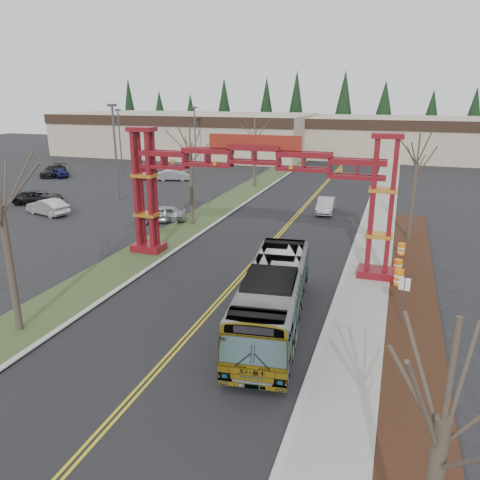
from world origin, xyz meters
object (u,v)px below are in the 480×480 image
at_px(parked_car_near_a, 161,214).
at_px(barrel_south, 399,278).
at_px(retail_building_west, 187,134).
at_px(silver_sedan, 326,205).
at_px(bare_tree_median_mid, 190,151).
at_px(bare_tree_median_near, 1,207).
at_px(retail_building_east, 409,138).
at_px(light_pole_far, 195,133).
at_px(light_pole_mid, 120,136).
at_px(parked_car_mid_a, 146,172).
at_px(parked_car_mid_b, 58,173).
at_px(barrel_mid, 398,267).
at_px(gateway_arch, 254,176).
at_px(bare_tree_right_near, 444,421).
at_px(light_pole_near, 115,146).
at_px(parked_car_far_b, 175,173).
at_px(parked_car_near_b, 48,207).
at_px(bare_tree_median_far, 255,137).
at_px(barrel_north, 401,250).
at_px(parked_car_far_a, 174,175).
at_px(parked_car_near_c, 38,197).
at_px(street_sign, 404,291).
at_px(bare_tree_right_far, 417,163).
at_px(parked_car_far_c, 53,171).

xyz_separation_m(parked_car_near_a, barrel_south, (20.38, -8.56, -0.22)).
distance_m(retail_building_west, silver_sedan, 50.11).
bearing_deg(bare_tree_median_mid, bare_tree_median_near, -90.00).
relative_size(retail_building_east, light_pole_far, 4.16).
bearing_deg(light_pole_mid, parked_car_mid_a, -26.47).
distance_m(parked_car_mid_b, barrel_mid, 50.51).
bearing_deg(barrel_south, gateway_arch, 174.09).
bearing_deg(bare_tree_right_near, barrel_mid, 91.88).
bearing_deg(light_pole_near, parked_car_far_b, 93.24).
bearing_deg(parked_car_mid_b, parked_car_mid_a, 133.29).
relative_size(parked_car_near_b, parked_car_mid_b, 1.21).
bearing_deg(silver_sedan, light_pole_far, 132.66).
relative_size(parked_car_mid_b, bare_tree_median_far, 0.47).
xyz_separation_m(parked_car_mid_a, barrel_north, (33.67, -23.28, -0.29)).
relative_size(parked_car_mid_a, parked_car_far_a, 1.22).
relative_size(retail_building_west, silver_sedan, 10.34).
height_order(parked_car_near_c, bare_tree_median_far, bare_tree_median_far).
distance_m(parked_car_near_c, barrel_north, 36.45).
height_order(parked_car_near_c, barrel_south, parked_car_near_c).
relative_size(light_pole_far, street_sign, 3.82).
height_order(retail_building_west, parked_car_far_a, retail_building_west).
distance_m(parked_car_far_a, barrel_south, 40.24).
height_order(parked_car_near_a, bare_tree_right_far, bare_tree_right_far).
bearing_deg(parked_car_mid_a, barrel_south, -56.66).
distance_m(parked_car_near_c, parked_car_far_c, 17.98).
bearing_deg(street_sign, bare_tree_median_near, -158.44).
height_order(retail_building_east, parked_car_far_b, retail_building_east).
distance_m(bare_tree_median_far, bare_tree_right_far, 24.98).
distance_m(parked_car_far_b, light_pole_mid, 10.61).
bearing_deg(parked_car_far_c, parked_car_far_a, -7.57).
bearing_deg(parked_car_mid_b, bare_tree_median_near, 60.77).
bearing_deg(retail_building_east, gateway_arch, -99.17).
bearing_deg(parked_car_near_a, barrel_mid, 47.76).
bearing_deg(retail_building_west, bare_tree_median_near, -71.72).
height_order(parked_car_far_c, barrel_mid, parked_car_far_c).
distance_m(parked_car_near_a, parked_car_mid_a, 24.45).
xyz_separation_m(silver_sedan, parked_car_mid_b, (-38.07, 8.24, -0.07)).
relative_size(barrel_mid, barrel_north, 1.06).
bearing_deg(parked_car_near_a, parked_car_far_b, 178.97).
height_order(street_sign, barrel_south, street_sign).
distance_m(parked_car_mid_a, bare_tree_median_mid, 26.69).
height_order(parked_car_far_a, light_pole_far, light_pole_far).
xyz_separation_m(bare_tree_median_far, street_sign, (17.58, -31.91, -4.39)).
relative_size(street_sign, barrel_south, 2.21).
bearing_deg(barrel_north, street_sign, -89.40).
xyz_separation_m(bare_tree_right_far, barrel_mid, (-0.71, -7.82, -5.56)).
xyz_separation_m(retail_building_east, parked_car_near_a, (-21.00, -54.37, -2.76)).
bearing_deg(retail_building_west, bare_tree_right_near, -61.74).
distance_m(parked_car_mid_b, parked_car_far_c, 1.41).
height_order(bare_tree_median_mid, barrel_north, bare_tree_median_mid).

